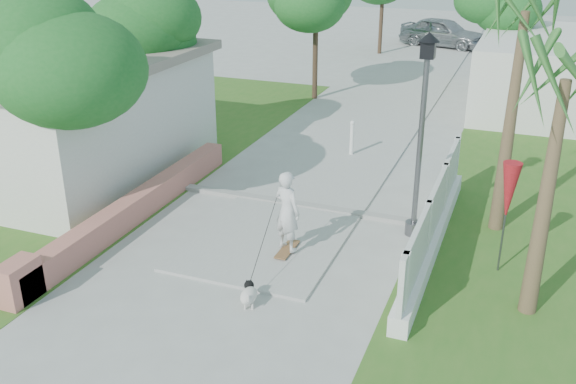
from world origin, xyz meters
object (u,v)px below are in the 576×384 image
at_px(street_lamp, 421,130).
at_px(patio_umbrella, 509,193).
at_px(dog, 249,294).
at_px(parked_car, 443,32).
at_px(bollard, 352,137).
at_px(skateboarder, 275,227).

height_order(street_lamp, patio_umbrella, street_lamp).
xyz_separation_m(dog, parked_car, (-0.68, 27.49, 0.57)).
distance_m(bollard, dog, 8.45).
bearing_deg(parked_car, street_lamp, -156.93).
xyz_separation_m(street_lamp, dog, (-2.24, -3.93, -2.20)).
xyz_separation_m(street_lamp, patio_umbrella, (1.90, -1.00, -0.74)).
bearing_deg(skateboarder, patio_umbrella, -139.02).
bearing_deg(dog, bollard, 70.67).
height_order(street_lamp, skateboarder, street_lamp).
distance_m(bollard, parked_car, 19.07).
distance_m(dog, parked_car, 27.50).
distance_m(street_lamp, bollard, 5.56).
distance_m(street_lamp, dog, 5.02).
relative_size(skateboarder, dog, 4.02).
bearing_deg(skateboarder, dog, 117.26).
relative_size(dog, parked_car, 0.13).
bearing_deg(dog, street_lamp, 37.85).
xyz_separation_m(bollard, parked_car, (-0.22, 19.06, 0.21)).
distance_m(patio_umbrella, dog, 5.27).
bearing_deg(patio_umbrella, street_lamp, 152.24).
bearing_deg(parked_car, patio_umbrella, -152.89).
distance_m(street_lamp, skateboarder, 3.68).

